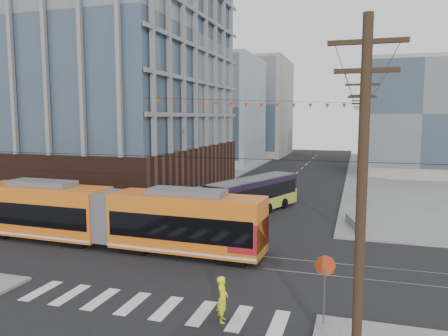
{
  "coord_description": "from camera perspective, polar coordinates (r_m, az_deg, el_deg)",
  "views": [
    {
      "loc": [
        8.34,
        -19.21,
        8.09
      ],
      "look_at": [
        -0.11,
        8.29,
        4.72
      ],
      "focal_mm": 35.0,
      "sensor_mm": 36.0,
      "label": 1
    }
  ],
  "objects": [
    {
      "name": "ground",
      "position": [
        22.45,
        -6.14,
        -14.48
      ],
      "size": [
        160.0,
        160.0,
        0.0
      ],
      "primitive_type": "plane",
      "color": "slate"
    },
    {
      "name": "office_building",
      "position": [
        52.35,
        -19.0,
        13.14
      ],
      "size": [
        30.0,
        25.0,
        28.6
      ],
      "primitive_type": "cube",
      "color": "#381E16",
      "rests_on": "ground"
    },
    {
      "name": "bg_bldg_nw_near",
      "position": [
        75.59,
        -2.52,
        7.36
      ],
      "size": [
        18.0,
        16.0,
        18.0
      ],
      "primitive_type": "cube",
      "color": "#8C99A5",
      "rests_on": "ground"
    },
    {
      "name": "bg_bldg_ne_near",
      "position": [
        67.65,
        23.73,
        6.04
      ],
      "size": [
        14.0,
        14.0,
        16.0
      ],
      "primitive_type": "cube",
      "color": "gray",
      "rests_on": "ground"
    },
    {
      "name": "bg_bldg_nw_far",
      "position": [
        93.93,
        3.35,
        7.83
      ],
      "size": [
        16.0,
        18.0,
        20.0
      ],
      "primitive_type": "cube",
      "color": "gray",
      "rests_on": "ground"
    },
    {
      "name": "bg_bldg_ne_far",
      "position": [
        87.75,
        23.51,
        5.42
      ],
      "size": [
        16.0,
        16.0,
        14.0
      ],
      "primitive_type": "cube",
      "color": "#8C99A5",
      "rests_on": "ground"
    },
    {
      "name": "utility_pole_near",
      "position": [
        13.47,
        17.5,
        -4.73
      ],
      "size": [
        0.3,
        0.3,
        11.0
      ],
      "primitive_type": "cylinder",
      "color": "black",
      "rests_on": "ground"
    },
    {
      "name": "utility_pole_far",
      "position": [
        75.26,
        17.25,
        4.41
      ],
      "size": [
        0.3,
        0.3,
        11.0
      ],
      "primitive_type": "cylinder",
      "color": "black",
      "rests_on": "ground"
    },
    {
      "name": "streetcar",
      "position": [
        28.34,
        -14.59,
        -6.18
      ],
      "size": [
        19.68,
        3.45,
        3.78
      ],
      "primitive_type": null,
      "rotation": [
        0.0,
        0.0,
        -0.04
      ],
      "color": "orange",
      "rests_on": "ground"
    },
    {
      "name": "city_bus",
      "position": [
        37.01,
        3.94,
        -3.55
      ],
      "size": [
        5.97,
        10.96,
        3.07
      ],
      "primitive_type": null,
      "rotation": [
        0.0,
        0.0,
        -0.36
      ],
      "color": "black",
      "rests_on": "ground"
    },
    {
      "name": "parked_car_silver",
      "position": [
        34.67,
        -6.28,
        -5.65
      ],
      "size": [
        2.53,
        4.58,
        1.43
      ],
      "primitive_type": "imported",
      "rotation": [
        0.0,
        0.0,
        3.39
      ],
      "color": "#BCBCBC",
      "rests_on": "ground"
    },
    {
      "name": "parked_car_white",
      "position": [
        42.57,
        -2.8,
        -3.32
      ],
      "size": [
        2.09,
        4.92,
        1.42
      ],
      "primitive_type": "imported",
      "rotation": [
        0.0,
        0.0,
        3.16
      ],
      "color": "silver",
      "rests_on": "ground"
    },
    {
      "name": "parked_car_grey",
      "position": [
        46.27,
        -0.2,
        -2.63
      ],
      "size": [
        2.59,
        4.59,
        1.21
      ],
      "primitive_type": "imported",
      "rotation": [
        0.0,
        0.0,
        3.0
      ],
      "color": "slate",
      "rests_on": "ground"
    },
    {
      "name": "pedestrian",
      "position": [
        18.01,
        -0.2,
        -16.75
      ],
      "size": [
        0.59,
        0.76,
        1.86
      ],
      "primitive_type": "imported",
      "rotation": [
        0.0,
        0.0,
        1.8
      ],
      "color": "#F6FF1A",
      "rests_on": "ground"
    },
    {
      "name": "stop_sign",
      "position": [
        17.85,
        12.95,
        -15.72
      ],
      "size": [
        0.96,
        0.96,
        2.68
      ],
      "primitive_type": null,
      "rotation": [
        0.0,
        0.0,
        0.2
      ],
      "color": "#AC3516",
      "rests_on": "ground"
    },
    {
      "name": "jersey_barrier",
      "position": [
        33.56,
        16.67,
        -6.92
      ],
      "size": [
        1.65,
        3.71,
        0.72
      ],
      "primitive_type": "cube",
      "rotation": [
        0.0,
        0.0,
        0.24
      ],
      "color": "slate",
      "rests_on": "ground"
    }
  ]
}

